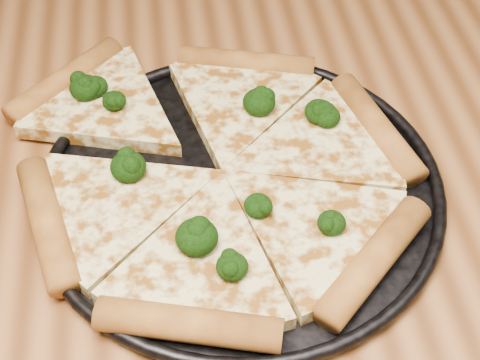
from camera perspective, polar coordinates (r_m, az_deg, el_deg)
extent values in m
cube|color=brown|center=(0.62, -3.73, -5.42)|extent=(1.20, 0.90, 0.04)
cylinder|color=black|center=(0.63, 0.00, -0.79)|extent=(0.35, 0.35, 0.01)
torus|color=black|center=(0.63, 0.00, -0.37)|extent=(0.36, 0.36, 0.01)
cylinder|color=#B1722C|center=(0.68, 11.00, 4.21)|extent=(0.06, 0.14, 0.03)
cylinder|color=#B1722C|center=(0.74, 0.52, 9.44)|extent=(0.14, 0.06, 0.03)
cylinder|color=#B1722C|center=(0.74, -13.95, 7.83)|extent=(0.12, 0.12, 0.03)
cylinder|color=#B1722C|center=(0.61, -15.32, -3.37)|extent=(0.06, 0.14, 0.03)
cylinder|color=#B1722C|center=(0.53, -4.18, -11.59)|extent=(0.14, 0.06, 0.03)
cylinder|color=#B1722C|center=(0.57, 10.79, -6.44)|extent=(0.12, 0.12, 0.03)
ellipsoid|color=black|center=(0.67, 7.07, 5.14)|extent=(0.03, 0.03, 0.02)
ellipsoid|color=black|center=(0.69, -10.16, 6.34)|extent=(0.02, 0.02, 0.02)
ellipsoid|color=black|center=(0.58, 7.43, -3.45)|extent=(0.02, 0.02, 0.02)
ellipsoid|color=black|center=(0.71, -12.44, 7.32)|extent=(0.03, 0.03, 0.02)
ellipsoid|color=black|center=(0.62, -9.04, 1.07)|extent=(0.03, 0.03, 0.02)
ellipsoid|color=black|center=(0.56, -3.53, -4.63)|extent=(0.03, 0.03, 0.03)
ellipsoid|color=black|center=(0.59, 1.47, -2.09)|extent=(0.02, 0.02, 0.02)
ellipsoid|color=black|center=(0.67, 6.43, 5.54)|extent=(0.03, 0.03, 0.02)
ellipsoid|color=black|center=(0.55, -0.65, -7.02)|extent=(0.03, 0.03, 0.02)
ellipsoid|color=black|center=(0.71, -11.67, 7.42)|extent=(0.03, 0.03, 0.02)
ellipsoid|color=black|center=(0.67, 1.56, 6.33)|extent=(0.03, 0.03, 0.02)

